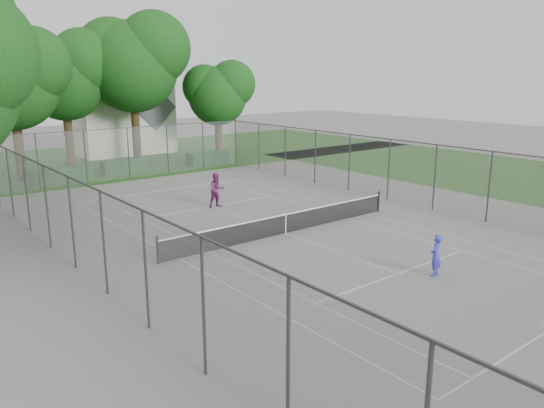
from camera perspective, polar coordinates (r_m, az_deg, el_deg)
ground at (r=24.25m, az=1.47°, el=-3.20°), size 120.00×120.00×0.00m
grass_far at (r=46.77m, az=-19.49°, el=4.32°), size 60.00×20.00×0.00m
grass_right at (r=41.57m, az=25.45°, el=2.66°), size 16.00×40.00×0.00m
court_markings at (r=24.25m, az=1.47°, el=-3.18°), size 11.03×23.83×0.01m
tennis_net at (r=24.11m, az=1.48°, el=-2.04°), size 12.87×0.10×1.10m
perimeter_fence at (r=23.78m, az=1.50°, el=0.97°), size 18.08×34.08×3.52m
tree_far_left at (r=39.68m, az=-26.14°, el=12.29°), size 7.06×6.45×10.16m
tree_far_midleft at (r=44.70m, az=-21.41°, el=13.08°), size 7.31×6.67×10.51m
tree_far_midright at (r=44.99m, az=-14.70°, el=14.86°), size 8.34×7.61×11.99m
tree_far_right at (r=46.19m, az=-5.77°, el=12.00°), size 5.74×5.24×8.25m
hedge_left at (r=38.18m, az=-21.72°, el=2.87°), size 3.85×1.15×0.96m
hedge_mid at (r=40.10m, az=-15.60°, el=3.88°), size 3.28×0.94×1.03m
hedge_right at (r=43.10m, az=-6.95°, el=4.94°), size 3.35×1.23×1.01m
house at (r=50.93m, az=-16.16°, el=10.00°), size 8.29×6.43×10.33m
girl_player at (r=19.98m, az=17.21°, el=-5.29°), size 0.64×0.52×1.54m
woman_player at (r=29.00m, az=-5.94°, el=1.50°), size 0.96×0.77×1.88m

